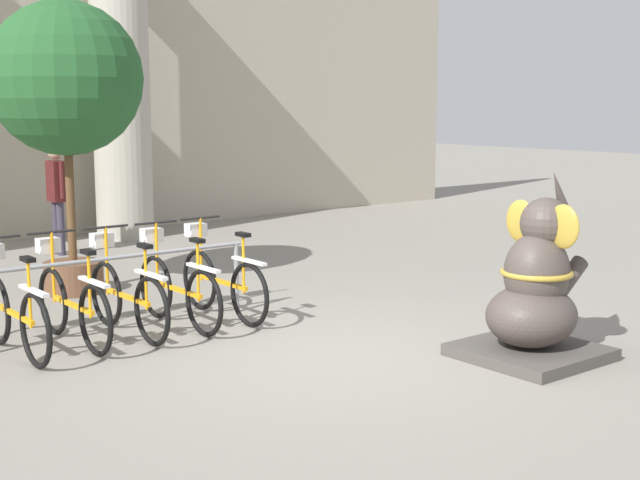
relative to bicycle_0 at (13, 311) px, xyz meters
The scene contains 11 objects.
ground_plane 2.92m from the bicycle_0, 38.85° to the right, with size 60.00×60.00×0.00m, color gray.
column_right 7.35m from the bicycle_0, 55.66° to the left, with size 1.18×1.18×5.16m.
bike_rack 1.13m from the bicycle_0, ahead, with size 2.81×0.05×0.77m.
bicycle_0 is the anchor object (origin of this frame).
bicycle_1 0.55m from the bicycle_0, ahead, with size 0.48×1.63×1.03m.
bicycle_2 1.11m from the bicycle_0, ahead, with size 0.48×1.63×1.03m.
bicycle_3 1.66m from the bicycle_0, ahead, with size 0.48×1.63×1.03m.
bicycle_4 2.21m from the bicycle_0, ahead, with size 0.48×1.63×1.03m.
elephant_statue 4.65m from the bicycle_0, 39.44° to the right, with size 1.11×1.11×1.68m.
person_pedestrian 5.44m from the bicycle_0, 63.53° to the left, with size 0.22×0.47×1.63m.
potted_tree 3.34m from the bicycle_0, 55.59° to the left, with size 1.78×1.78×3.41m.
Camera 1 is at (-4.94, -5.96, 2.26)m, focal length 50.00 mm.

